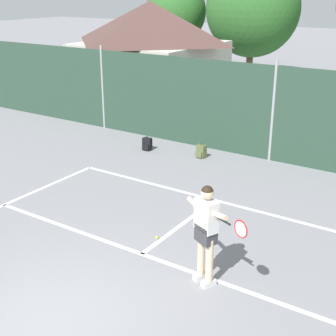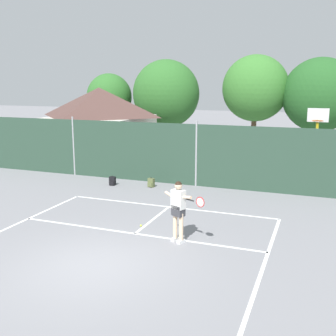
# 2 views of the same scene
# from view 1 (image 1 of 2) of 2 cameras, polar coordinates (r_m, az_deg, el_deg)

# --- Properties ---
(ground_plane) EXTENTS (120.00, 120.00, 0.00)m
(ground_plane) POSITION_cam_1_polar(r_m,az_deg,el_deg) (7.99, -14.24, -17.68)
(ground_plane) COLOR gray
(court_markings) EXTENTS (8.30, 11.10, 0.01)m
(court_markings) POSITION_cam_1_polar(r_m,az_deg,el_deg) (8.33, -10.89, -15.53)
(court_markings) COLOR white
(court_markings) RESTS_ON ground
(chainlink_fence) EXTENTS (26.09, 0.09, 2.98)m
(chainlink_fence) POSITION_cam_1_polar(r_m,az_deg,el_deg) (14.32, 12.45, 6.32)
(chainlink_fence) COLOR #284233
(chainlink_fence) RESTS_ON ground
(clubhouse_building) EXTENTS (5.80, 5.72, 4.37)m
(clubhouse_building) POSITION_cam_1_polar(r_m,az_deg,el_deg) (21.64, -2.10, 13.86)
(clubhouse_building) COLOR beige
(clubhouse_building) RESTS_ON ground
(tennis_player) EXTENTS (1.37, 0.55, 1.85)m
(tennis_player) POSITION_cam_1_polar(r_m,az_deg,el_deg) (8.11, 4.67, -7.02)
(tennis_player) COLOR silver
(tennis_player) RESTS_ON ground
(tennis_ball) EXTENTS (0.07, 0.07, 0.07)m
(tennis_ball) POSITION_cam_1_polar(r_m,az_deg,el_deg) (9.97, -1.35, -8.31)
(tennis_ball) COLOR #CCE033
(tennis_ball) RESTS_ON ground
(backpack_black) EXTENTS (0.30, 0.27, 0.46)m
(backpack_black) POSITION_cam_1_polar(r_m,az_deg,el_deg) (15.23, -2.53, 2.86)
(backpack_black) COLOR black
(backpack_black) RESTS_ON ground
(backpack_olive) EXTENTS (0.31, 0.28, 0.46)m
(backpack_olive) POSITION_cam_1_polar(r_m,az_deg,el_deg) (14.57, 4.00, 1.98)
(backpack_olive) COLOR #566038
(backpack_olive) RESTS_ON ground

